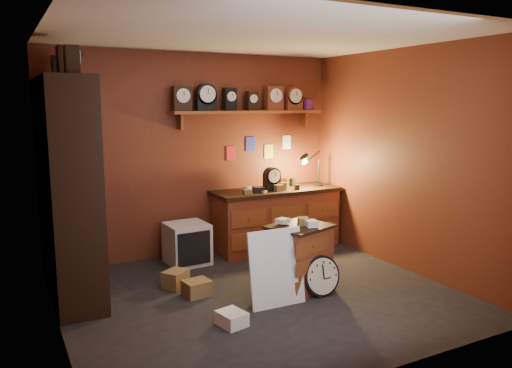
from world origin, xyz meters
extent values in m
plane|color=black|center=(0.00, 0.00, 0.00)|extent=(4.00, 4.00, 0.00)
cube|color=maroon|center=(0.00, 1.80, 1.35)|extent=(4.00, 0.02, 2.70)
cube|color=maroon|center=(0.00, -1.80, 1.35)|extent=(4.00, 0.02, 2.70)
cube|color=maroon|center=(-2.00, 0.00, 1.35)|extent=(0.02, 3.60, 2.70)
cube|color=maroon|center=(2.00, 0.00, 1.35)|extent=(0.02, 3.60, 2.70)
cube|color=beige|center=(0.00, 0.00, 2.70)|extent=(4.00, 3.60, 0.02)
cube|color=brown|center=(0.70, 1.65, 1.92)|extent=(2.20, 0.30, 0.04)
cube|color=brown|center=(-0.25, 1.72, 1.80)|extent=(0.04, 0.16, 0.20)
cube|color=brown|center=(1.65, 1.72, 1.80)|extent=(0.04, 0.16, 0.20)
cylinder|color=#B21419|center=(1.68, 1.65, 2.02)|extent=(0.16, 0.16, 0.15)
cube|color=red|center=(0.15, 1.79, 1.35)|extent=(0.14, 0.01, 0.20)
cube|color=navy|center=(0.45, 1.79, 1.47)|extent=(0.14, 0.01, 0.20)
cube|color=gold|center=(0.75, 1.79, 1.35)|extent=(0.14, 0.01, 0.20)
cube|color=silver|center=(1.05, 1.79, 1.47)|extent=(0.14, 0.01, 0.20)
cube|color=black|center=(-1.98, 0.98, 1.15)|extent=(0.03, 1.60, 2.30)
cube|color=black|center=(-1.75, 0.20, 1.15)|extent=(0.45, 0.03, 2.30)
cube|color=black|center=(-1.75, 1.76, 1.15)|extent=(0.45, 0.03, 2.30)
cube|color=black|center=(-1.75, 0.98, 0.05)|extent=(0.43, 1.54, 0.03)
cube|color=black|center=(-1.75, 0.98, 0.55)|extent=(0.43, 1.54, 0.03)
cube|color=black|center=(-1.75, 0.98, 1.00)|extent=(0.43, 1.54, 0.03)
cube|color=black|center=(-1.75, 0.98, 1.45)|extent=(0.43, 1.54, 0.03)
cube|color=black|center=(-1.75, 0.98, 1.90)|extent=(0.43, 1.54, 0.03)
cube|color=black|center=(-1.75, 0.98, 2.28)|extent=(0.43, 1.54, 0.03)
cube|color=brown|center=(1.05, 1.48, 0.40)|extent=(1.76, 0.60, 0.80)
cube|color=black|center=(1.05, 1.48, 0.82)|extent=(1.82, 0.66, 0.05)
cube|color=brown|center=(1.05, 1.18, 0.40)|extent=(1.68, 0.02, 0.52)
cylinder|color=black|center=(1.73, 1.43, 0.86)|extent=(0.12, 0.12, 0.02)
cylinder|color=black|center=(1.73, 1.43, 1.05)|extent=(0.02, 0.02, 0.38)
cylinder|color=black|center=(1.61, 1.40, 1.29)|extent=(0.27, 0.09, 0.14)
cone|color=black|center=(1.47, 1.37, 1.25)|extent=(0.18, 0.14, 0.18)
cube|color=brown|center=(0.48, -0.03, 0.35)|extent=(0.72, 0.65, 0.69)
cube|color=black|center=(0.48, -0.03, 0.71)|extent=(0.77, 0.70, 0.03)
cube|color=brown|center=(0.48, -0.28, 0.35)|extent=(0.51, 0.18, 0.59)
cylinder|color=black|center=(0.58, -0.30, 0.22)|extent=(0.44, 0.15, 0.44)
cylinder|color=beige|center=(0.58, -0.34, 0.22)|extent=(0.39, 0.09, 0.38)
cube|color=black|center=(0.58, -0.34, 0.28)|extent=(0.01, 0.04, 0.14)
cube|color=black|center=(0.63, -0.34, 0.20)|extent=(0.10, 0.01, 0.01)
cube|color=silver|center=(0.03, -0.29, 0.00)|extent=(0.60, 0.18, 0.79)
cube|color=silver|center=(-0.31, 1.40, 0.26)|extent=(0.52, 0.52, 0.52)
cube|color=black|center=(-0.31, 1.14, 0.26)|extent=(0.43, 0.04, 0.42)
cube|color=olive|center=(-0.60, 0.31, 0.08)|extent=(0.30, 0.26, 0.17)
cube|color=white|center=(-0.58, -0.52, 0.07)|extent=(0.27, 0.30, 0.13)
cube|color=olive|center=(-0.72, 0.65, 0.10)|extent=(0.33, 0.32, 0.19)
camera|label=1|loc=(-2.41, -4.49, 2.04)|focal=35.00mm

